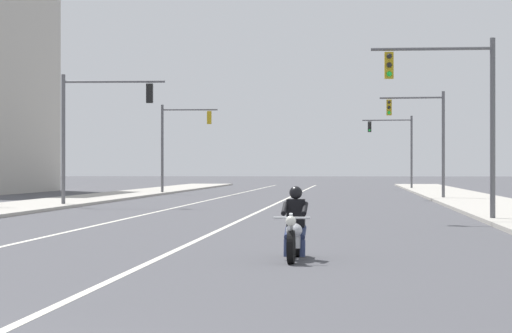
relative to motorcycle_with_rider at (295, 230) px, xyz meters
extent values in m
cube|color=beige|center=(-2.76, 33.31, -0.58)|extent=(0.16, 100.00, 0.01)
cube|color=beige|center=(-6.95, 33.31, -0.58)|extent=(0.16, 100.00, 0.01)
cube|color=#ADA89E|center=(7.65, 28.31, -0.52)|extent=(4.40, 110.00, 0.14)
cube|color=#ADA89E|center=(-13.74, 28.31, -0.52)|extent=(4.40, 110.00, 0.14)
cylinder|color=black|center=(-0.02, -0.82, -0.27)|extent=(0.14, 0.64, 0.64)
cylinder|color=black|center=(0.02, 0.72, -0.27)|extent=(0.14, 0.64, 0.64)
cylinder|color=silver|center=(-0.02, -0.72, 0.05)|extent=(0.08, 0.33, 0.68)
sphere|color=white|center=(-0.02, -0.87, 0.23)|extent=(0.20, 0.20, 0.20)
cylinder|color=silver|center=(-0.02, -0.67, 0.28)|extent=(0.70, 0.06, 0.04)
ellipsoid|color=#B7BABF|center=(0.00, -0.17, 0.01)|extent=(0.34, 0.57, 0.28)
cube|color=silver|center=(0.00, -0.05, -0.22)|extent=(0.25, 0.45, 0.24)
cube|color=black|center=(0.01, 0.27, -0.05)|extent=(0.29, 0.53, 0.12)
cube|color=#B7BABF|center=(0.02, 0.67, 0.03)|extent=(0.21, 0.37, 0.08)
cylinder|color=silver|center=(-0.13, 0.35, -0.29)|extent=(0.10, 0.55, 0.08)
cube|color=black|center=(0.01, 0.23, 0.33)|extent=(0.37, 0.25, 0.56)
sphere|color=black|center=(0.01, 0.21, 0.74)|extent=(0.26, 0.26, 0.26)
cylinder|color=navy|center=(0.14, 0.09, -0.05)|extent=(0.15, 0.44, 0.30)
cylinder|color=navy|center=(0.16, -0.09, -0.35)|extent=(0.11, 0.16, 0.35)
cylinder|color=black|center=(0.20, -0.04, 0.43)|extent=(0.11, 0.53, 0.27)
cylinder|color=navy|center=(-0.14, 0.09, -0.05)|extent=(0.15, 0.44, 0.30)
cylinder|color=navy|center=(-0.16, -0.09, -0.35)|extent=(0.11, 0.16, 0.35)
cylinder|color=black|center=(-0.20, -0.02, 0.43)|extent=(0.11, 0.53, 0.27)
cylinder|color=#56565B|center=(5.82, 14.10, 2.51)|extent=(0.18, 0.18, 6.20)
cylinder|color=#56565B|center=(3.79, 14.07, 5.26)|extent=(4.07, 0.18, 0.11)
cube|color=#B79319|center=(2.36, 14.04, 4.71)|extent=(0.30, 0.25, 0.90)
sphere|color=black|center=(2.37, 13.88, 5.01)|extent=(0.18, 0.18, 0.18)
sphere|color=black|center=(2.37, 13.88, 4.71)|extent=(0.18, 0.18, 0.18)
sphere|color=green|center=(2.37, 13.88, 4.41)|extent=(0.18, 0.18, 0.18)
cylinder|color=#56565B|center=(-12.35, 25.24, 2.51)|extent=(0.18, 0.18, 6.20)
cylinder|color=#56565B|center=(-9.96, 25.36, 5.26)|extent=(4.78, 0.35, 0.11)
cube|color=black|center=(-8.29, 25.45, 4.71)|extent=(0.31, 0.25, 0.90)
sphere|color=black|center=(-8.30, 25.61, 5.01)|extent=(0.18, 0.18, 0.18)
sphere|color=black|center=(-8.30, 25.61, 4.71)|extent=(0.18, 0.18, 0.18)
sphere|color=green|center=(-8.30, 25.61, 4.41)|extent=(0.18, 0.18, 0.18)
cylinder|color=#56565B|center=(6.29, 37.22, 2.51)|extent=(0.18, 0.18, 6.20)
cylinder|color=#56565B|center=(4.48, 37.31, 5.26)|extent=(3.61, 0.29, 0.11)
cube|color=#B79319|center=(3.22, 37.37, 4.71)|extent=(0.31, 0.25, 0.90)
sphere|color=black|center=(3.21, 37.21, 5.01)|extent=(0.18, 0.18, 0.18)
sphere|color=black|center=(3.21, 37.21, 4.71)|extent=(0.18, 0.18, 0.18)
sphere|color=green|center=(3.21, 37.21, 4.41)|extent=(0.18, 0.18, 0.18)
cylinder|color=#56565B|center=(-12.01, 47.37, 2.51)|extent=(0.18, 0.18, 6.20)
cylinder|color=#56565B|center=(-10.10, 47.48, 5.26)|extent=(3.84, 0.32, 0.11)
cube|color=#B79319|center=(-8.75, 47.55, 4.71)|extent=(0.31, 0.26, 0.90)
sphere|color=black|center=(-8.76, 47.71, 5.01)|extent=(0.18, 0.18, 0.18)
sphere|color=black|center=(-8.76, 47.71, 4.71)|extent=(0.18, 0.18, 0.18)
sphere|color=green|center=(-8.76, 47.71, 4.41)|extent=(0.18, 0.18, 0.18)
cylinder|color=#56565B|center=(6.05, 63.64, 2.51)|extent=(0.18, 0.18, 6.20)
cylinder|color=#56565B|center=(3.99, 63.78, 5.26)|extent=(4.13, 0.37, 0.11)
cube|color=black|center=(2.55, 63.87, 4.71)|extent=(0.31, 0.26, 0.90)
sphere|color=black|center=(2.54, 63.71, 5.01)|extent=(0.18, 0.18, 0.18)
sphere|color=black|center=(2.54, 63.71, 4.71)|extent=(0.18, 0.18, 0.18)
sphere|color=green|center=(2.54, 63.71, 4.41)|extent=(0.18, 0.18, 0.18)
camera|label=1|loc=(1.15, -19.36, 1.24)|focal=68.64mm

